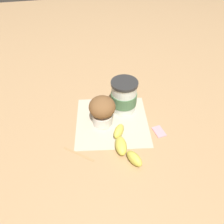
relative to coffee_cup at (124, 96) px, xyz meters
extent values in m
plane|color=tan|center=(0.06, -0.06, -0.06)|extent=(3.00, 3.00, 0.00)
cube|color=beige|center=(0.06, -0.06, -0.06)|extent=(0.29, 0.29, 0.00)
cylinder|color=silver|center=(0.00, 0.00, 0.00)|extent=(0.09, 0.09, 0.11)
cylinder|color=#2D2D2D|center=(0.00, 0.00, 0.06)|extent=(0.09, 0.09, 0.01)
cylinder|color=#4C754C|center=(0.00, 0.00, -0.01)|extent=(0.09, 0.09, 0.05)
cylinder|color=white|center=(0.06, -0.09, -0.04)|extent=(0.07, 0.07, 0.04)
ellipsoid|color=brown|center=(0.06, -0.09, 0.02)|extent=(0.09, 0.09, 0.07)
ellipsoid|color=#D6CC4C|center=(0.12, -0.05, -0.04)|extent=(0.07, 0.06, 0.04)
ellipsoid|color=#D6CC4C|center=(0.18, -0.05, -0.04)|extent=(0.07, 0.04, 0.04)
ellipsoid|color=#D6CC4C|center=(0.24, -0.03, -0.04)|extent=(0.07, 0.05, 0.04)
cube|color=pink|center=(0.14, 0.09, -0.06)|extent=(0.05, 0.04, 0.01)
cube|color=tan|center=(0.17, -0.19, -0.06)|extent=(0.08, 0.09, 0.00)
camera|label=1|loc=(0.59, -0.17, 0.49)|focal=35.00mm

